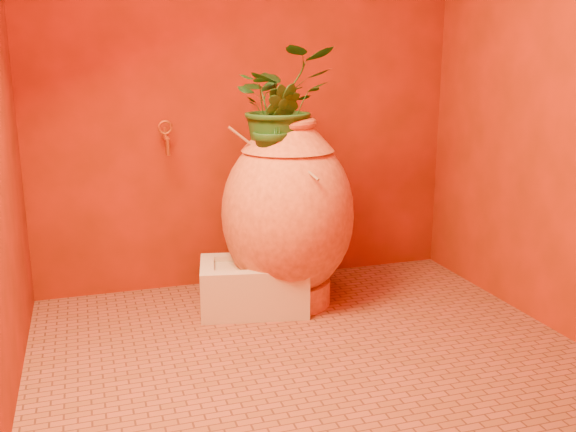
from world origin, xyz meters
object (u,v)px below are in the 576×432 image
object	(u,v)px
stone_basin	(254,287)
wine_bottle_b	(275,264)
wall_tap	(166,136)
wine_bottle_c	(270,261)
amphora	(288,213)
wine_bottle_a	(284,260)

from	to	relation	value
stone_basin	wine_bottle_b	distance (m)	0.18
wall_tap	wine_bottle_c	bearing A→B (deg)	-38.75
amphora	wall_tap	distance (m)	0.79
amphora	wall_tap	xyz separation A→B (m)	(-0.59, 0.35, 0.40)
wine_bottle_a	wine_bottle_b	bearing A→B (deg)	-150.62
amphora	wine_bottle_a	world-z (taller)	amphora
amphora	wine_bottle_c	world-z (taller)	amphora
wine_bottle_a	wine_bottle_b	xyz separation A→B (m)	(-0.06, -0.03, -0.00)
amphora	wall_tap	bearing A→B (deg)	149.25
wine_bottle_b	wall_tap	world-z (taller)	wall_tap
wine_bottle_b	wine_bottle_a	bearing A→B (deg)	29.38
amphora	wine_bottle_c	distance (m)	0.28
wall_tap	wine_bottle_b	bearing A→B (deg)	-41.58
wine_bottle_b	wall_tap	distance (m)	0.92
wine_bottle_a	wall_tap	size ratio (longest dim) A/B	1.81
stone_basin	wine_bottle_c	xyz separation A→B (m)	(0.10, 0.01, 0.13)
stone_basin	wine_bottle_c	bearing A→B (deg)	4.36
wine_bottle_a	wine_bottle_b	distance (m)	0.07
amphora	wall_tap	size ratio (longest dim) A/B	5.58
stone_basin	amphora	bearing A→B (deg)	11.10
stone_basin	wine_bottle_c	world-z (taller)	wine_bottle_c
stone_basin	wine_bottle_a	distance (m)	0.22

